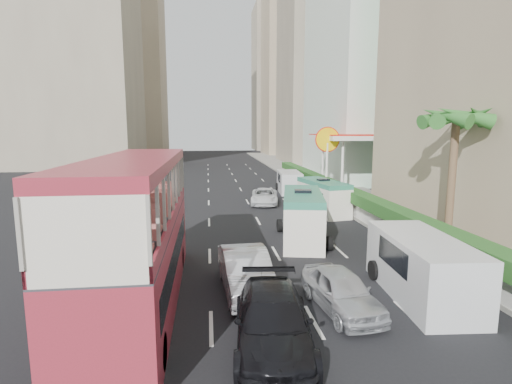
{
  "coord_description": "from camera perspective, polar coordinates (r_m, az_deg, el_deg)",
  "views": [
    {
      "loc": [
        -3.6,
        -13.41,
        5.96
      ],
      "look_at": [
        -1.5,
        4.0,
        3.2
      ],
      "focal_mm": 28.0,
      "sensor_mm": 36.0,
      "label": 1
    }
  ],
  "objects": [
    {
      "name": "kerb_wall",
      "position": [
        29.58,
        12.59,
        -1.55
      ],
      "size": [
        0.3,
        44.0,
        1.0
      ],
      "primitive_type": "cube",
      "color": "silver",
      "rests_on": "sidewalk"
    },
    {
      "name": "hedge",
      "position": [
        29.44,
        12.64,
        0.08
      ],
      "size": [
        1.1,
        44.0,
        0.7
      ],
      "primitive_type": "cube",
      "color": "#2D6626",
      "rests_on": "kerb_wall"
    },
    {
      "name": "panel_van_near",
      "position": [
        15.66,
        22.58,
        -9.9
      ],
      "size": [
        2.56,
        5.58,
        2.17
      ],
      "primitive_type": "cube",
      "rotation": [
        0.0,
        0.0,
        -0.07
      ],
      "color": "silver",
      "rests_on": "ground"
    },
    {
      "name": "tower_far_b",
      "position": [
        120.02,
        3.16,
        15.66
      ],
      "size": [
        14.0,
        14.0,
        40.0
      ],
      "primitive_type": "cube",
      "color": "#9F947E",
      "rests_on": "ground"
    },
    {
      "name": "minibus_far",
      "position": [
        28.92,
        9.53,
        -0.69
      ],
      "size": [
        2.68,
        5.54,
        2.35
      ],
      "primitive_type": "cube",
      "rotation": [
        0.0,
        0.0,
        0.18
      ],
      "color": "silver",
      "rests_on": "ground"
    },
    {
      "name": "car_silver_lane_b",
      "position": [
        14.16,
        11.99,
        -16.16
      ],
      "size": [
        2.13,
        4.18,
        1.36
      ],
      "primitive_type": "imported",
      "rotation": [
        0.0,
        0.0,
        0.13
      ],
      "color": "silver",
      "rests_on": "ground"
    },
    {
      "name": "car_black",
      "position": [
        11.87,
        2.4,
        -21.22
      ],
      "size": [
        2.58,
        5.3,
        1.48
      ],
      "primitive_type": "imported",
      "rotation": [
        0.0,
        0.0,
        -0.1
      ],
      "color": "black",
      "rests_on": "ground"
    },
    {
      "name": "tower_far_a",
      "position": [
        98.91,
        5.5,
        18.25
      ],
      "size": [
        14.0,
        14.0,
        44.0
      ],
      "primitive_type": "cube",
      "color": "tan",
      "rests_on": "ground"
    },
    {
      "name": "ground_plane",
      "position": [
        15.11,
        7.73,
        -14.38
      ],
      "size": [
        200.0,
        200.0,
        0.0
      ],
      "primitive_type": "plane",
      "color": "black",
      "rests_on": "ground"
    },
    {
      "name": "palm_tree",
      "position": [
        20.97,
        26.13,
        0.96
      ],
      "size": [
        0.36,
        0.36,
        6.4
      ],
      "primitive_type": "cylinder",
      "color": "brown",
      "rests_on": "sidewalk"
    },
    {
      "name": "tower_left_b",
      "position": [
        106.4,
        -17.62,
        17.77
      ],
      "size": [
        16.0,
        16.0,
        46.0
      ],
      "primitive_type": "cube",
      "color": "tan",
      "rests_on": "ground"
    },
    {
      "name": "minibus_near",
      "position": [
        21.64,
        6.65,
        -3.51
      ],
      "size": [
        3.12,
        6.2,
        2.63
      ],
      "primitive_type": "cube",
      "rotation": [
        0.0,
        0.0,
        -0.2
      ],
      "color": "silver",
      "rests_on": "ground"
    },
    {
      "name": "double_decker_bus",
      "position": [
        14.05,
        -16.57,
        -5.58
      ],
      "size": [
        2.5,
        11.0,
        5.06
      ],
      "primitive_type": "cube",
      "color": "maroon",
      "rests_on": "ground"
    },
    {
      "name": "tower_mid",
      "position": [
        76.99,
        10.48,
        23.13
      ],
      "size": [
        16.0,
        16.0,
        50.0
      ],
      "primitive_type": "cube",
      "color": "#9F947E",
      "rests_on": "ground"
    },
    {
      "name": "car_silver_lane_a",
      "position": [
        15.29,
        -1.45,
        -14.0
      ],
      "size": [
        1.97,
        4.85,
        1.57
      ],
      "primitive_type": "imported",
      "rotation": [
        0.0,
        0.0,
        0.07
      ],
      "color": "silver",
      "rests_on": "ground"
    },
    {
      "name": "panel_van_far",
      "position": [
        38.21,
        4.78,
        1.43
      ],
      "size": [
        2.35,
        5.04,
        1.96
      ],
      "primitive_type": "cube",
      "rotation": [
        0.0,
        0.0,
        -0.08
      ],
      "color": "silver",
      "rests_on": "ground"
    },
    {
      "name": "shell_station",
      "position": [
        39.0,
        13.58,
        3.98
      ],
      "size": [
        6.5,
        8.0,
        5.5
      ],
      "primitive_type": "cube",
      "color": "silver",
      "rests_on": "ground"
    },
    {
      "name": "sidewalk",
      "position": [
        40.85,
        11.16,
        0.52
      ],
      "size": [
        6.0,
        120.0,
        0.18
      ],
      "primitive_type": "cube",
      "color": "#99968C",
      "rests_on": "ground"
    },
    {
      "name": "van_asset",
      "position": [
        32.2,
        1.2,
        -1.72
      ],
      "size": [
        2.71,
        4.72,
        1.24
      ],
      "primitive_type": "imported",
      "rotation": [
        0.0,
        0.0,
        -0.15
      ],
      "color": "silver",
      "rests_on": "ground"
    }
  ]
}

